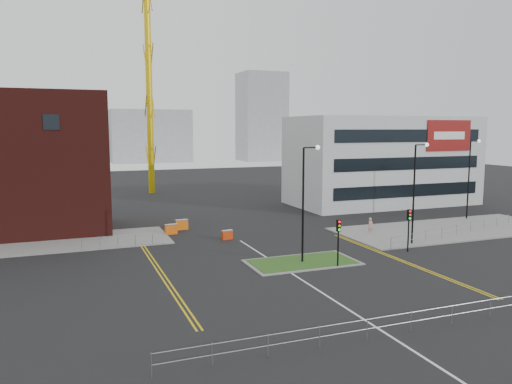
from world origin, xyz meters
TOP-DOWN VIEW (x-y plane):
  - ground at (0.00, 0.00)m, footprint 200.00×200.00m
  - pavement_left at (-20.00, 22.00)m, footprint 28.00×8.00m
  - pavement_right at (22.00, 14.00)m, footprint 24.00×10.00m
  - island_kerb at (2.00, 8.00)m, footprint 8.60×4.60m
  - grass_island at (2.00, 8.00)m, footprint 8.00×4.00m
  - office_block at (26.01, 31.97)m, footprint 25.00×12.20m
  - tower_crane at (3.39, 56.20)m, footprint 51.95×12.51m
  - streetlamp_island at (2.22, 8.00)m, footprint 1.46×0.36m
  - streetlamp_right_near at (14.22, 10.00)m, footprint 1.46×0.36m
  - streetlamp_right_far at (28.22, 18.00)m, footprint 1.46×0.36m
  - traffic_light_island at (4.00, 5.98)m, footprint 0.28×0.33m
  - traffic_light_right at (12.00, 7.98)m, footprint 0.28×0.33m
  - railing_front at (0.00, -6.00)m, footprint 24.05×0.05m
  - railing_left at (-11.00, 18.00)m, footprint 6.05×0.05m
  - railing_right at (20.50, 11.50)m, footprint 19.05×5.05m
  - centre_line at (0.00, 2.00)m, footprint 0.15×30.00m
  - yellow_left_a at (-9.00, 10.00)m, footprint 0.12×24.00m
  - yellow_left_b at (-8.70, 10.00)m, footprint 0.12×24.00m
  - yellow_right_a at (9.50, 6.00)m, footprint 0.12×20.00m
  - yellow_right_b at (9.80, 6.00)m, footprint 0.12×20.00m
  - skyline_b at (10.00, 130.00)m, footprint 24.00×12.00m
  - skyline_c at (45.00, 125.00)m, footprint 14.00×12.00m
  - skyline_d at (-8.00, 140.00)m, footprint 30.00×12.00m
  - pedestrian at (13.14, 15.29)m, footprint 0.67×0.53m
  - barrier_left at (-5.47, 22.23)m, footprint 1.22×0.47m
  - barrier_mid at (-4.00, 24.00)m, footprint 1.29×0.47m
  - barrier_right at (-1.00, 17.94)m, footprint 1.12×0.57m

SIDE VIEW (x-z plane):
  - ground at x=0.00m, z-range 0.00..0.00m
  - centre_line at x=0.00m, z-range 0.00..0.01m
  - yellow_left_a at x=-9.00m, z-range 0.00..0.01m
  - yellow_left_b at x=-8.70m, z-range 0.00..0.01m
  - yellow_right_a at x=9.50m, z-range 0.00..0.01m
  - yellow_right_b at x=9.80m, z-range 0.00..0.01m
  - island_kerb at x=2.00m, z-range 0.00..0.08m
  - pavement_left at x=-20.00m, z-range 0.00..0.12m
  - pavement_right at x=22.00m, z-range 0.00..0.12m
  - grass_island at x=2.00m, z-range 0.00..0.12m
  - barrier_right at x=-1.00m, z-range 0.04..0.94m
  - barrier_left at x=-5.47m, z-range 0.04..1.06m
  - barrier_mid at x=-4.00m, z-range 0.05..1.12m
  - railing_left at x=-11.00m, z-range 0.19..1.29m
  - railing_right at x=20.50m, z-range 0.23..1.33m
  - railing_front at x=0.00m, z-range 0.23..1.33m
  - pedestrian at x=13.14m, z-range 0.00..1.63m
  - traffic_light_island at x=4.00m, z-range 0.74..4.39m
  - traffic_light_right at x=12.00m, z-range 0.74..4.39m
  - streetlamp_island at x=2.22m, z-range 0.82..10.00m
  - streetlamp_right_near at x=14.22m, z-range 0.82..10.00m
  - streetlamp_right_far at x=28.22m, z-range 0.82..10.00m
  - skyline_d at x=-8.00m, z-range 0.00..12.00m
  - office_block at x=26.01m, z-range 0.00..12.00m
  - skyline_b at x=10.00m, z-range 0.00..16.00m
  - skyline_c at x=45.00m, z-range 0.00..28.00m
  - tower_crane at x=3.39m, z-range 7.76..49.53m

